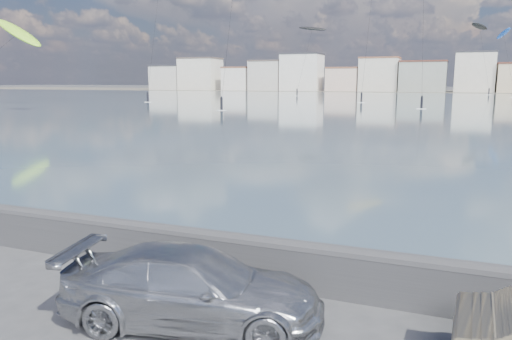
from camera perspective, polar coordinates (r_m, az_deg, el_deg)
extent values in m
plane|color=#333335|center=(9.37, -15.56, -17.14)|extent=(700.00, 700.00, 0.00)
cube|color=#445A65|center=(98.28, 18.69, 7.24)|extent=(500.00, 177.00, 0.00)
cube|color=#4C473D|center=(206.66, 20.36, 8.44)|extent=(500.00, 60.00, 0.00)
cube|color=#28282B|center=(11.26, -7.28, -9.57)|extent=(400.00, 0.35, 0.90)
cylinder|color=#28282B|center=(11.12, -7.34, -7.39)|extent=(400.00, 0.36, 0.36)
cube|color=beige|center=(225.40, -9.91, 10.29)|extent=(14.00, 11.00, 10.00)
cube|color=#2D2D33|center=(225.48, -9.95, 11.64)|extent=(14.28, 11.22, 0.60)
cube|color=silver|center=(217.76, -6.38, 10.78)|extent=(16.00, 12.00, 13.00)
cube|color=#4C423D|center=(217.93, -6.41, 12.57)|extent=(16.32, 12.24, 0.60)
cube|color=white|center=(210.15, -2.07, 10.31)|extent=(11.00, 10.00, 9.00)
cube|color=brown|center=(210.21, -2.08, 11.62)|extent=(11.22, 10.20, 0.60)
cube|color=beige|center=(205.29, 1.31, 10.66)|extent=(13.00, 11.00, 11.50)
cube|color=#4C423D|center=(205.42, 1.32, 12.35)|extent=(13.26, 11.22, 0.60)
cube|color=white|center=(200.74, 5.27, 10.99)|extent=(15.00, 12.00, 14.00)
cube|color=#2D2D33|center=(200.97, 5.30, 13.07)|extent=(15.30, 12.24, 0.60)
cube|color=beige|center=(196.70, 9.94, 10.10)|extent=(12.00, 10.00, 8.50)
cube|color=brown|center=(196.75, 9.98, 11.42)|extent=(12.24, 10.20, 0.60)
cube|color=beige|center=(194.40, 13.92, 10.47)|extent=(14.00, 11.00, 12.00)
cube|color=brown|center=(194.56, 14.00, 12.32)|extent=(14.28, 11.22, 0.60)
cube|color=gray|center=(192.88, 18.54, 10.02)|extent=(16.00, 13.00, 10.50)
cube|color=#562D23|center=(192.99, 18.64, 11.67)|extent=(16.32, 13.26, 0.60)
cube|color=beige|center=(192.66, 23.70, 10.15)|extent=(13.00, 10.00, 13.50)
cube|color=#2D2D33|center=(192.88, 23.85, 12.23)|extent=(13.26, 10.20, 0.60)
imported|color=#ACADB2|center=(9.04, -7.26, -13.18)|extent=(4.89, 2.70, 1.34)
ellipsoid|color=black|center=(167.21, 24.18, 14.74)|extent=(6.19, 8.21, 2.73)
cube|color=white|center=(160.30, 25.05, 7.80)|extent=(1.40, 0.42, 0.08)
cylinder|color=black|center=(160.28, 25.08, 8.12)|extent=(0.36, 0.36, 1.70)
sphere|color=black|center=(160.26, 25.10, 8.44)|extent=(0.28, 0.28, 0.28)
cylinder|color=black|center=(163.47, 24.63, 11.56)|extent=(3.65, 6.44, 18.60)
cube|color=white|center=(78.41, 18.37, 6.66)|extent=(1.40, 0.42, 0.08)
cylinder|color=black|center=(78.37, 18.41, 7.32)|extent=(0.36, 0.36, 1.70)
sphere|color=black|center=(78.34, 18.45, 7.97)|extent=(0.28, 0.28, 0.28)
ellipsoid|color=black|center=(149.73, 6.48, 15.76)|extent=(8.31, 2.90, 2.20)
cube|color=white|center=(136.09, 4.70, 8.45)|extent=(1.40, 0.42, 0.08)
cylinder|color=black|center=(136.06, 4.71, 8.82)|extent=(0.36, 0.36, 1.70)
sphere|color=black|center=(136.04, 4.72, 9.20)|extent=(0.28, 0.28, 0.28)
cylinder|color=black|center=(142.63, 5.62, 12.53)|extent=(0.26, 13.62, 17.50)
ellipsoid|color=blue|center=(152.81, 26.43, 13.81)|extent=(4.30, 8.05, 3.55)
cylinder|color=black|center=(145.87, 26.89, 10.99)|extent=(2.48, 13.30, 15.22)
ellipsoid|color=#8CD826|center=(96.35, -25.49, 13.96)|extent=(8.68, 3.88, 6.24)
cube|color=white|center=(70.94, -3.96, 6.83)|extent=(1.40, 0.42, 0.08)
cylinder|color=black|center=(70.89, -3.96, 7.56)|extent=(0.36, 0.36, 1.70)
sphere|color=black|center=(70.86, -3.97, 8.28)|extent=(0.28, 0.28, 0.28)
cylinder|color=black|center=(78.53, -2.92, 17.17)|extent=(3.41, 14.20, 24.88)
cube|color=white|center=(97.37, 11.94, 7.56)|extent=(1.40, 0.42, 0.08)
cylinder|color=black|center=(97.34, 11.96, 8.09)|extent=(0.36, 0.36, 1.70)
sphere|color=black|center=(97.31, 11.98, 8.62)|extent=(0.28, 0.28, 0.28)
cylinder|color=black|center=(104.85, 12.62, 14.44)|extent=(1.01, 14.57, 22.14)
cube|color=white|center=(99.60, -12.26, 7.60)|extent=(1.40, 0.42, 0.08)
cylinder|color=black|center=(99.57, -12.28, 8.12)|extent=(0.36, 0.36, 1.70)
sphere|color=black|center=(99.54, -12.30, 8.63)|extent=(0.28, 0.28, 0.28)
cylinder|color=black|center=(105.94, -11.18, 18.27)|extent=(1.55, 11.78, 36.18)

